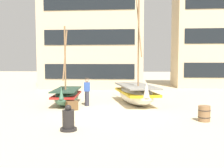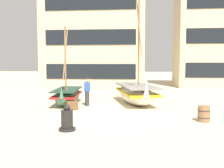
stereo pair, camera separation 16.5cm
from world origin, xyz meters
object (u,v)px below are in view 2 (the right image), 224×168
fishing_boat_centre_large (136,93)px  fishing_boat_near_left (67,96)px  cargo_crate (72,105)px  fisherman_by_hull (87,92)px  capstan_winch (67,120)px  wooden_barrel (204,114)px  harbor_building_annex (210,38)px  harbor_building_main (95,40)px

fishing_boat_centre_large → fishing_boat_near_left: bearing=-170.8°
cargo_crate → fishing_boat_centre_large: bearing=34.8°
fishing_boat_centre_large → fisherman_by_hull: (-2.91, -1.10, 0.17)m
capstan_winch → wooden_barrel: bearing=19.9°
fishing_boat_centre_large → capstan_winch: 7.29m
cargo_crate → harbor_building_annex: bearing=53.3°
fishing_boat_centre_large → wooden_barrel: size_ratio=9.78×
fishing_boat_centre_large → wooden_barrel: 5.63m
fisherman_by_hull → wooden_barrel: 6.96m
fishing_boat_centre_large → cargo_crate: bearing=-145.2°
fishing_boat_near_left → harbor_building_annex: bearing=48.2°
fishing_boat_near_left → cargo_crate: (0.72, -1.76, -0.31)m
wooden_barrel → cargo_crate: (-6.50, 2.33, -0.10)m
wooden_barrel → harbor_building_annex: bearing=74.5°
fisherman_by_hull → harbor_building_annex: harbor_building_annex is taller
fishing_boat_near_left → fishing_boat_centre_large: (4.25, 0.69, 0.11)m
fishing_boat_centre_large → cargo_crate: fishing_boat_centre_large is taller
capstan_winch → cargo_crate: size_ratio=1.69×
fishing_boat_centre_large → fisherman_by_hull: bearing=-159.4°
fishing_boat_centre_large → harbor_building_annex: (7.84, 12.83, 4.53)m
fishing_boat_near_left → wooden_barrel: size_ratio=6.77×
fishing_boat_near_left → wooden_barrel: 8.30m
fishing_boat_centre_large → capstan_winch: fishing_boat_centre_large is taller
fishing_boat_centre_large → wooden_barrel: fishing_boat_centre_large is taller
fisherman_by_hull → capstan_winch: fisherman_by_hull is taller
harbor_building_annex → cargo_crate: bearing=-126.7°
cargo_crate → harbor_building_main: harbor_building_main is taller
capstan_winch → harbor_building_annex: harbor_building_annex is taller
fisherman_by_hull → capstan_winch: 5.73m
fishing_boat_centre_large → cargo_crate: size_ratio=11.55×
fishing_boat_centre_large → fisherman_by_hull: 3.12m
capstan_winch → wooden_barrel: 5.95m
harbor_building_annex → capstan_winch: bearing=-118.1°
capstan_winch → wooden_barrel: size_ratio=1.43×
fishing_boat_centre_large → harbor_building_main: size_ratio=0.65×
fisherman_by_hull → capstan_winch: size_ratio=1.68×
wooden_barrel → harbor_building_main: harbor_building_main is taller
fishing_boat_near_left → harbor_building_annex: 18.72m
harbor_building_annex → fisherman_by_hull: bearing=-127.7°
fishing_boat_near_left → harbor_building_main: 12.21m
fisherman_by_hull → harbor_building_main: 12.57m
fishing_boat_near_left → fishing_boat_centre_large: bearing=9.2°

